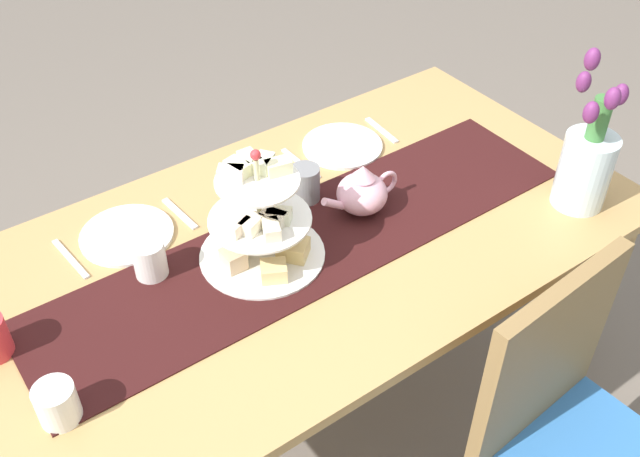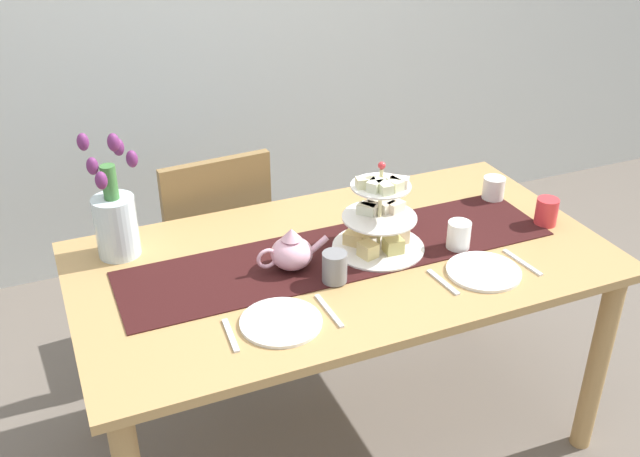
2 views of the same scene
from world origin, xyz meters
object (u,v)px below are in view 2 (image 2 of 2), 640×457
(teapot, at_px, (291,252))
(cream_jug, at_px, (494,188))
(dining_table, at_px, (343,284))
(chair_left, at_px, (211,243))
(tulip_vase, at_px, (115,217))
(dinner_plate_left, at_px, (281,322))
(mug_white_text, at_px, (459,235))
(fork_right, at_px, (443,282))
(fork_left, at_px, (231,335))
(knife_right, at_px, (522,262))
(knife_left, at_px, (329,311))
(mug_orange, at_px, (547,212))
(dinner_plate_right, at_px, (484,271))
(tiered_cake_stand, at_px, (379,221))
(mug_grey, at_px, (335,267))

(teapot, relative_size, cream_jug, 2.80)
(dining_table, distance_m, chair_left, 0.75)
(tulip_vase, bearing_deg, dinner_plate_left, -58.26)
(chair_left, bearing_deg, mug_white_text, -51.32)
(cream_jug, xyz_separation_m, fork_right, (-0.47, -0.42, -0.04))
(cream_jug, bearing_deg, fork_left, -159.82)
(teapot, distance_m, knife_right, 0.73)
(cream_jug, height_order, knife_right, cream_jug)
(chair_left, relative_size, cream_jug, 10.71)
(teapot, height_order, fork_right, teapot)
(knife_left, bearing_deg, mug_white_text, 16.85)
(dining_table, distance_m, mug_orange, 0.75)
(mug_white_text, bearing_deg, dining_table, 165.06)
(cream_jug, bearing_deg, dinner_plate_right, -127.79)
(knife_right, relative_size, mug_white_text, 1.79)
(fork_left, height_order, knife_left, same)
(tiered_cake_stand, relative_size, dinner_plate_right, 1.32)
(fork_left, bearing_deg, fork_right, 0.00)
(dining_table, xyz_separation_m, fork_right, (0.21, -0.26, 0.11))
(dinner_plate_left, height_order, fork_right, dinner_plate_left)
(tiered_cake_stand, relative_size, teapot, 1.28)
(tulip_vase, relative_size, fork_right, 2.84)
(dining_table, bearing_deg, mug_white_text, -14.94)
(tulip_vase, relative_size, cream_jug, 5.01)
(dining_table, distance_m, fork_right, 0.35)
(tiered_cake_stand, bearing_deg, dining_table, -178.59)
(tiered_cake_stand, relative_size, fork_right, 2.03)
(fork_left, bearing_deg, knife_left, 0.00)
(mug_grey, bearing_deg, mug_orange, 3.34)
(knife_right, distance_m, mug_grey, 0.60)
(fork_right, bearing_deg, fork_left, 180.00)
(fork_left, bearing_deg, cream_jug, 20.18)
(chair_left, xyz_separation_m, dinner_plate_left, (-0.05, -0.94, 0.26))
(mug_grey, bearing_deg, tulip_vase, 143.43)
(teapot, height_order, knife_right, teapot)
(dinner_plate_right, bearing_deg, mug_grey, 162.96)
(tiered_cake_stand, bearing_deg, cream_jug, 15.72)
(dining_table, bearing_deg, mug_grey, -125.28)
(dining_table, height_order, tiered_cake_stand, tiered_cake_stand)
(fork_left, height_order, mug_orange, mug_orange)
(dining_table, relative_size, tulip_vase, 3.99)
(tulip_vase, distance_m, dinner_plate_right, 1.16)
(dining_table, distance_m, cream_jug, 0.71)
(teapot, relative_size, fork_left, 1.59)
(mug_orange, bearing_deg, teapot, 175.36)
(teapot, distance_m, mug_orange, 0.91)
(dinner_plate_left, relative_size, knife_left, 1.35)
(tulip_vase, xyz_separation_m, knife_right, (1.15, -0.56, -0.13))
(knife_right, bearing_deg, cream_jug, 66.87)
(fork_left, xyz_separation_m, mug_grey, (0.37, 0.14, 0.05))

